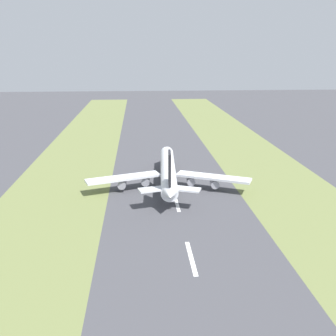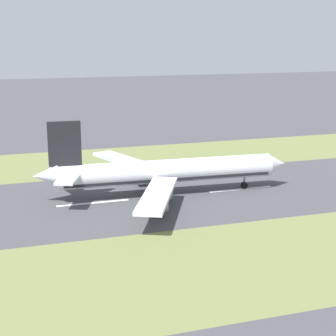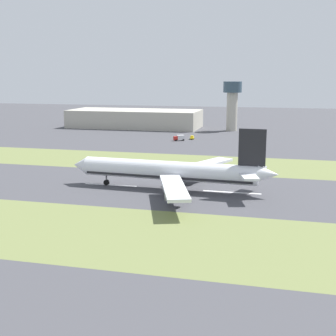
# 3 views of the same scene
# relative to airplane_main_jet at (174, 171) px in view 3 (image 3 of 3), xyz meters

# --- Properties ---
(ground_plane) EXTENTS (800.00, 800.00, 0.00)m
(ground_plane) POSITION_rel_airplane_main_jet_xyz_m (1.67, 0.70, -6.02)
(ground_plane) COLOR #424247
(grass_median_west) EXTENTS (40.00, 600.00, 0.01)m
(grass_median_west) POSITION_rel_airplane_main_jet_xyz_m (-43.33, 0.70, -6.02)
(grass_median_west) COLOR olive
(grass_median_west) RESTS_ON ground
(grass_median_east) EXTENTS (40.00, 600.00, 0.01)m
(grass_median_east) POSITION_rel_airplane_main_jet_xyz_m (46.67, 0.70, -6.02)
(grass_median_east) COLOR olive
(grass_median_east) RESTS_ON ground
(centreline_dash_mid) EXTENTS (1.20, 18.00, 0.01)m
(centreline_dash_mid) POSITION_rel_airplane_main_jet_xyz_m (1.67, -18.10, -6.01)
(centreline_dash_mid) COLOR silver
(centreline_dash_mid) RESTS_ON ground
(centreline_dash_far) EXTENTS (1.20, 18.00, 0.01)m
(centreline_dash_far) POSITION_rel_airplane_main_jet_xyz_m (1.67, 21.90, -6.01)
(centreline_dash_far) COLOR silver
(centreline_dash_far) RESTS_ON ground
(airplane_main_jet) EXTENTS (64.04, 67.20, 20.20)m
(airplane_main_jet) POSITION_rel_airplane_main_jet_xyz_m (0.00, 0.00, 0.00)
(airplane_main_jet) COLOR silver
(airplane_main_jet) RESTS_ON ground
(terminal_building) EXTENTS (36.00, 89.70, 12.13)m
(terminal_building) POSITION_rel_airplane_main_jet_xyz_m (170.07, 68.64, 0.04)
(terminal_building) COLOR #B2AD9E
(terminal_building) RESTS_ON ground
(control_tower) EXTENTS (12.00, 12.00, 31.77)m
(control_tower) POSITION_rel_airplane_main_jet_xyz_m (166.51, 1.07, 13.57)
(control_tower) COLOR #B2AD9E
(control_tower) RESTS_ON ground
(service_truck) EXTENTS (5.03, 6.26, 3.10)m
(service_truck) POSITION_rel_airplane_main_jet_xyz_m (111.38, 23.62, -4.36)
(service_truck) COLOR #B2231E
(service_truck) RESTS_ON ground
(apron_car) EXTENTS (4.46, 2.16, 2.03)m
(apron_car) POSITION_rel_airplane_main_jet_xyz_m (118.94, 17.89, -5.02)
(apron_car) COLOR gold
(apron_car) RESTS_ON ground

